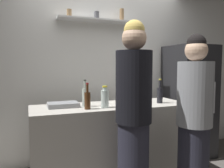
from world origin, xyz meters
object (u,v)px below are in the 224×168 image
at_px(wine_bottle_dark_glass, 160,94).
at_px(wine_bottle_pale_glass, 85,97).
at_px(wine_bottle_amber_glass, 87,100).
at_px(utensil_holder, 131,101).
at_px(refrigerator, 189,101).
at_px(baking_pan, 63,105).
at_px(water_bottle_plastic, 105,98).
at_px(person_blonde, 134,116).
at_px(person_grey_hoodie, 194,121).

bearing_deg(wine_bottle_dark_glass, wine_bottle_pale_glass, 174.74).
bearing_deg(wine_bottle_amber_glass, utensil_holder, -5.55).
xyz_separation_m(refrigerator, baking_pan, (-1.96, -0.25, 0.10)).
relative_size(water_bottle_plastic, person_blonde, 0.14).
bearing_deg(utensil_holder, baking_pan, 158.94).
bearing_deg(wine_bottle_dark_glass, wine_bottle_amber_glass, -175.38).
bearing_deg(baking_pan, person_grey_hoodie, -35.10).
xyz_separation_m(refrigerator, water_bottle_plastic, (-1.53, -0.46, 0.18)).
xyz_separation_m(wine_bottle_dark_glass, water_bottle_plastic, (-0.75, -0.06, -0.00)).
height_order(refrigerator, wine_bottle_dark_glass, refrigerator).
height_order(utensil_holder, wine_bottle_dark_glass, wine_bottle_dark_glass).
bearing_deg(person_blonde, refrigerator, 103.40).
xyz_separation_m(utensil_holder, person_blonde, (-0.16, -0.40, -0.07)).
xyz_separation_m(wine_bottle_dark_glass, person_grey_hoodie, (-0.02, -0.66, -0.19)).
distance_m(refrigerator, person_grey_hoodie, 1.33).
bearing_deg(refrigerator, wine_bottle_pale_glass, -169.47).
relative_size(wine_bottle_pale_glass, wine_bottle_amber_glass, 1.09).
relative_size(baking_pan, wine_bottle_dark_glass, 1.12).
relative_size(wine_bottle_dark_glass, person_blonde, 0.17).
xyz_separation_m(wine_bottle_dark_glass, wine_bottle_amber_glass, (-0.95, -0.08, -0.01)).
bearing_deg(refrigerator, water_bottle_plastic, -163.17).
distance_m(person_grey_hoodie, person_blonde, 0.61).
distance_m(wine_bottle_amber_glass, person_grey_hoodie, 1.11).
relative_size(baking_pan, water_bottle_plastic, 1.39).
bearing_deg(person_grey_hoodie, wine_bottle_pale_glass, -87.07).
distance_m(utensil_holder, wine_bottle_dark_glass, 0.48).
xyz_separation_m(baking_pan, person_grey_hoodie, (1.15, -0.81, -0.10)).
distance_m(wine_bottle_amber_glass, person_blonde, 0.57).
bearing_deg(refrigerator, person_blonde, -146.43).
bearing_deg(wine_bottle_amber_glass, wine_bottle_dark_glass, 4.62).
xyz_separation_m(wine_bottle_dark_glass, wine_bottle_pale_glass, (-0.94, 0.09, 0.01)).
bearing_deg(person_blonde, water_bottle_plastic, 174.99).
xyz_separation_m(refrigerator, utensil_holder, (-1.24, -0.53, 0.13)).
height_order(baking_pan, utensil_holder, utensil_holder).
relative_size(wine_bottle_amber_glass, water_bottle_plastic, 1.16).
bearing_deg(wine_bottle_pale_glass, person_grey_hoodie, -39.23).
bearing_deg(baking_pan, utensil_holder, -21.06).
xyz_separation_m(refrigerator, wine_bottle_pale_glass, (-1.72, -0.32, 0.18)).
bearing_deg(utensil_holder, wine_bottle_pale_glass, 156.14).
bearing_deg(person_grey_hoodie, utensil_holder, -98.62).
height_order(wine_bottle_pale_glass, person_grey_hoodie, person_grey_hoodie).
bearing_deg(person_blonde, baking_pan, -160.59).
bearing_deg(wine_bottle_pale_glass, water_bottle_plastic, -36.71).
xyz_separation_m(refrigerator, wine_bottle_dark_glass, (-0.78, -0.41, 0.18)).
bearing_deg(person_blonde, wine_bottle_pale_glass, -172.67).
distance_m(wine_bottle_dark_glass, person_grey_hoodie, 0.68).
distance_m(wine_bottle_pale_glass, wine_bottle_amber_glass, 0.16).
bearing_deg(water_bottle_plastic, baking_pan, 154.29).
xyz_separation_m(baking_pan, wine_bottle_amber_glass, (0.23, -0.23, 0.08)).
height_order(wine_bottle_pale_glass, wine_bottle_amber_glass, wine_bottle_pale_glass).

